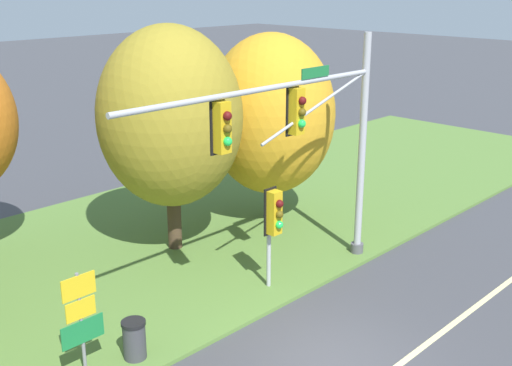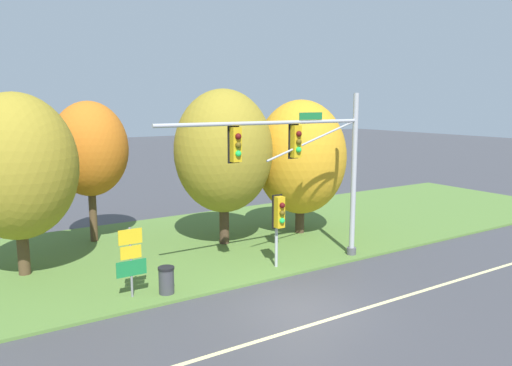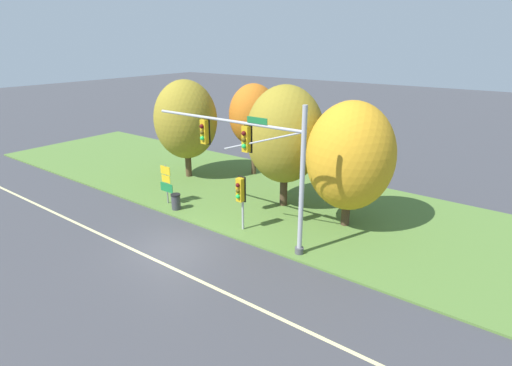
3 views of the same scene
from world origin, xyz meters
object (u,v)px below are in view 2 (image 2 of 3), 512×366
(route_sign_post, at_px, (131,257))
(traffic_signal_mast, at_px, (307,158))
(pedestrian_signal_near_kerb, at_px, (279,216))
(tree_behind_signpost, at_px, (223,151))
(tree_nearest_road, at_px, (17,167))
(tree_left_of_mast, at_px, (90,149))
(tree_mid_verge, at_px, (301,157))
(trash_bin, at_px, (166,280))

(route_sign_post, bearing_deg, traffic_signal_mast, -3.88)
(pedestrian_signal_near_kerb, height_order, tree_behind_signpost, tree_behind_signpost)
(route_sign_post, bearing_deg, tree_nearest_road, 121.37)
(traffic_signal_mast, xyz_separation_m, tree_left_of_mast, (-6.18, 8.10, -0.00))
(route_sign_post, bearing_deg, tree_mid_verge, 20.28)
(tree_behind_signpost, bearing_deg, tree_mid_verge, -4.54)
(traffic_signal_mast, distance_m, trash_bin, 7.02)
(tree_nearest_road, bearing_deg, tree_left_of_mast, 42.98)
(tree_left_of_mast, relative_size, tree_behind_signpost, 0.92)
(tree_behind_signpost, height_order, tree_mid_verge, tree_behind_signpost)
(tree_mid_verge, xyz_separation_m, trash_bin, (-8.77, -3.96, -3.30))
(tree_nearest_road, relative_size, tree_behind_signpost, 0.97)
(tree_mid_verge, height_order, trash_bin, tree_mid_verge)
(tree_mid_verge, bearing_deg, tree_left_of_mast, 156.32)
(tree_mid_verge, bearing_deg, trash_bin, -155.68)
(pedestrian_signal_near_kerb, distance_m, tree_nearest_road, 9.90)
(tree_left_of_mast, relative_size, trash_bin, 7.00)
(tree_left_of_mast, xyz_separation_m, trash_bin, (0.31, -7.94, -3.85))
(tree_mid_verge, bearing_deg, traffic_signal_mast, -125.15)
(route_sign_post, relative_size, tree_nearest_road, 0.35)
(traffic_signal_mast, height_order, tree_nearest_road, tree_nearest_road)
(tree_left_of_mast, height_order, tree_mid_verge, tree_mid_verge)
(pedestrian_signal_near_kerb, xyz_separation_m, trash_bin, (-4.75, -0.10, -1.62))
(tree_mid_verge, distance_m, trash_bin, 10.17)
(traffic_signal_mast, xyz_separation_m, tree_behind_signpost, (-1.23, 4.44, -0.06))
(traffic_signal_mast, bearing_deg, route_sign_post, 176.12)
(traffic_signal_mast, bearing_deg, pedestrian_signal_near_kerb, 167.29)
(pedestrian_signal_near_kerb, height_order, route_sign_post, pedestrian_signal_near_kerb)
(tree_nearest_road, distance_m, tree_left_of_mast, 4.73)
(tree_nearest_road, bearing_deg, tree_mid_verge, -3.46)
(route_sign_post, xyz_separation_m, tree_mid_verge, (9.86, 3.64, 2.37))
(route_sign_post, bearing_deg, pedestrian_signal_near_kerb, -2.15)
(trash_bin, bearing_deg, tree_left_of_mast, 92.26)
(tree_nearest_road, distance_m, tree_behind_signpost, 8.43)
(pedestrian_signal_near_kerb, relative_size, tree_nearest_road, 0.43)
(route_sign_post, distance_m, tree_left_of_mast, 8.20)
(pedestrian_signal_near_kerb, xyz_separation_m, tree_mid_verge, (4.02, 3.86, 1.69))
(trash_bin, bearing_deg, tree_behind_signpost, 42.74)
(traffic_signal_mast, relative_size, tree_behind_signpost, 1.27)
(tree_nearest_road, xyz_separation_m, tree_behind_signpost, (8.41, -0.43, 0.16))
(pedestrian_signal_near_kerb, bearing_deg, tree_nearest_road, 151.53)
(pedestrian_signal_near_kerb, distance_m, route_sign_post, 5.88)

